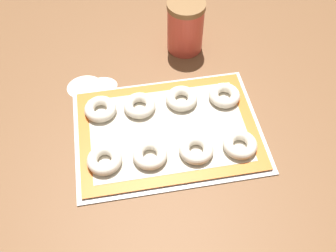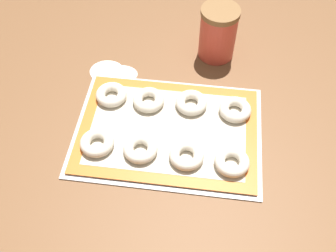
# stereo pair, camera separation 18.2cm
# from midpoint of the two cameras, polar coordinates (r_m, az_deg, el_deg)

# --- Properties ---
(ground_plane) EXTENTS (2.80, 2.80, 0.00)m
(ground_plane) POSITION_cam_midpoint_polar(r_m,az_deg,el_deg) (1.03, -4.13, -1.55)
(ground_plane) COLOR brown
(baking_tray) EXTENTS (0.49, 0.35, 0.01)m
(baking_tray) POSITION_cam_midpoint_polar(r_m,az_deg,el_deg) (1.03, -5.03, -1.28)
(baking_tray) COLOR silver
(baking_tray) RESTS_ON ground_plane
(baking_mat) EXTENTS (0.46, 0.33, 0.00)m
(baking_mat) POSITION_cam_midpoint_polar(r_m,az_deg,el_deg) (1.03, -5.05, -1.10)
(baking_mat) COLOR orange
(baking_mat) RESTS_ON baking_tray
(bagel_front_far_left) EXTENTS (0.09, 0.09, 0.03)m
(bagel_front_far_left) POSITION_cam_midpoint_polar(r_m,az_deg,el_deg) (0.98, -14.51, -5.46)
(bagel_front_far_left) COLOR silver
(bagel_front_far_left) RESTS_ON baking_mat
(bagel_front_mid_left) EXTENTS (0.09, 0.09, 0.03)m
(bagel_front_mid_left) POSITION_cam_midpoint_polar(r_m,az_deg,el_deg) (0.97, -8.01, -4.82)
(bagel_front_mid_left) COLOR silver
(bagel_front_mid_left) RESTS_ON baking_mat
(bagel_front_mid_right) EXTENTS (0.09, 0.09, 0.03)m
(bagel_front_mid_right) POSITION_cam_midpoint_polar(r_m,az_deg,el_deg) (0.97, -1.18, -4.11)
(bagel_front_mid_right) COLOR silver
(bagel_front_mid_right) RESTS_ON baking_mat
(bagel_front_far_right) EXTENTS (0.09, 0.09, 0.03)m
(bagel_front_far_right) POSITION_cam_midpoint_polar(r_m,az_deg,el_deg) (0.98, 5.30, -3.37)
(bagel_front_far_right) COLOR silver
(bagel_front_far_right) RESTS_ON baking_mat
(bagel_back_far_left) EXTENTS (0.09, 0.09, 0.03)m
(bagel_back_far_left) POSITION_cam_midpoint_polar(r_m,az_deg,el_deg) (1.08, -14.58, 1.84)
(bagel_back_far_left) COLOR silver
(bagel_back_far_left) RESTS_ON baking_mat
(bagel_back_mid_left) EXTENTS (0.09, 0.09, 0.03)m
(bagel_back_mid_left) POSITION_cam_midpoint_polar(r_m,az_deg,el_deg) (1.06, -9.04, 2.39)
(bagel_back_mid_left) COLOR silver
(bagel_back_mid_left) RESTS_ON baking_mat
(bagel_back_mid_right) EXTENTS (0.09, 0.09, 0.03)m
(bagel_back_mid_right) POSITION_cam_midpoint_polar(r_m,az_deg,el_deg) (1.07, -2.86, 3.45)
(bagel_back_mid_right) COLOR silver
(bagel_back_mid_right) RESTS_ON baking_mat
(bagel_back_far_right) EXTENTS (0.09, 0.09, 0.03)m
(bagel_back_far_right) POSITION_cam_midpoint_polar(r_m,az_deg,el_deg) (1.08, 3.49, 3.91)
(bagel_back_far_right) COLOR silver
(bagel_back_far_right) RESTS_ON baking_mat
(flour_canister) EXTENTS (0.11, 0.11, 0.16)m
(flour_canister) POSITION_cam_midpoint_polar(r_m,az_deg,el_deg) (1.20, -1.89, 13.89)
(flour_canister) COLOR #DB4C3D
(flour_canister) RESTS_ON ground_plane
(flour_patch_near) EXTENTS (0.10, 0.09, 0.00)m
(flour_patch_near) POSITION_cam_midpoint_polar(r_m,az_deg,el_deg) (1.18, -16.39, 5.03)
(flour_patch_near) COLOR white
(flour_patch_near) RESTS_ON ground_plane
(flour_patch_far) EXTENTS (0.09, 0.07, 0.00)m
(flour_patch_far) POSITION_cam_midpoint_polar(r_m,az_deg,el_deg) (1.16, -14.14, 5.19)
(flour_patch_far) COLOR white
(flour_patch_far) RESTS_ON ground_plane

